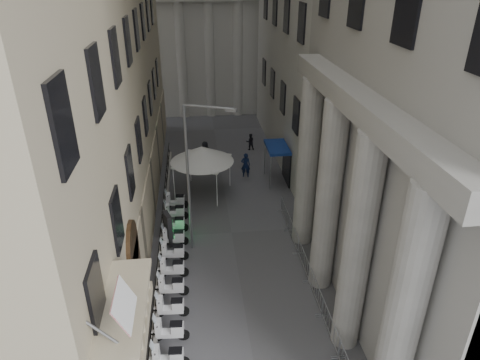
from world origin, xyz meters
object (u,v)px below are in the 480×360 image
object	(u,v)px
security_tent	(195,151)
street_lamp	(194,168)
pedestrian_a	(246,165)
info_kiosk	(168,229)
pedestrian_b	(250,142)

from	to	relation	value
security_tent	street_lamp	xyz separation A→B (m)	(-0.10, -7.74, 2.25)
security_tent	pedestrian_a	distance (m)	4.77
street_lamp	pedestrian_a	size ratio (longest dim) A/B	4.41
info_kiosk	street_lamp	bearing A→B (deg)	-44.24
pedestrian_a	security_tent	bearing A→B (deg)	29.91
security_tent	pedestrian_a	xyz separation A→B (m)	(3.94, 1.68, -2.10)
street_lamp	pedestrian_b	world-z (taller)	street_lamp
street_lamp	info_kiosk	distance (m)	4.70
street_lamp	pedestrian_b	distance (m)	16.46
security_tent	street_lamp	distance (m)	8.06
security_tent	pedestrian_a	world-z (taller)	security_tent
pedestrian_b	security_tent	bearing A→B (deg)	52.70
pedestrian_b	info_kiosk	bearing A→B (deg)	61.84
street_lamp	pedestrian_a	distance (m)	11.13
street_lamp	info_kiosk	bearing A→B (deg)	177.87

